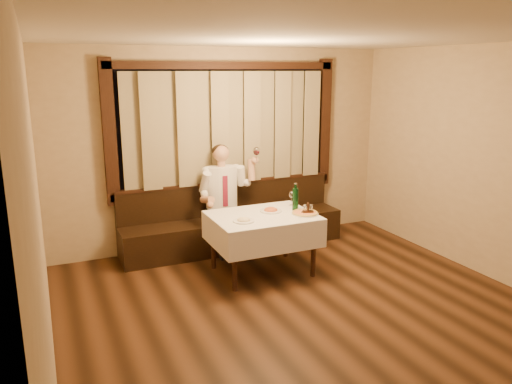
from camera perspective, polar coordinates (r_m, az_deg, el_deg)
name	(u,v)px	position (r m, az deg, el deg)	size (l,w,h in m)	color
room	(291,166)	(5.34, 4.03, 3.02)	(5.01, 6.01, 2.81)	black
banquette	(233,226)	(7.18, -2.66, -3.91)	(3.20, 0.61, 0.94)	black
dining_table	(263,223)	(6.18, 0.75, -3.55)	(1.27, 0.97, 0.76)	black
pizza	(305,213)	(6.20, 5.61, -2.41)	(0.34, 0.34, 0.04)	white
pasta_red	(271,209)	(6.28, 1.70, -1.91)	(0.28, 0.28, 0.09)	white
pasta_cream	(244,219)	(5.87, -1.43, -3.06)	(0.26, 0.26, 0.09)	white
green_bottle	(295,199)	(6.33, 4.52, -0.77)	(0.08, 0.08, 0.35)	#0E411A
table_wine_glass	(292,195)	(6.54, 4.10, -0.39)	(0.07, 0.07, 0.19)	white
cruet_caddy	(308,210)	(6.20, 5.97, -2.07)	(0.14, 0.11, 0.14)	black
seated_man	(224,191)	(6.90, -3.66, 0.07)	(0.84, 0.63, 1.50)	black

